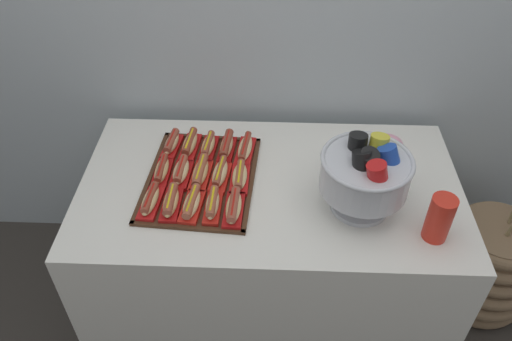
# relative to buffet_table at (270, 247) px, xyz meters

# --- Properties ---
(ground_plane) EXTENTS (10.00, 10.00, 0.00)m
(ground_plane) POSITION_rel_buffet_table_xyz_m (0.00, 0.00, -0.41)
(ground_plane) COLOR #38332D
(buffet_table) EXTENTS (1.45, 0.80, 0.77)m
(buffet_table) POSITION_rel_buffet_table_xyz_m (0.00, 0.00, 0.00)
(buffet_table) COLOR white
(buffet_table) RESTS_ON ground_plane
(floor_vase) EXTENTS (0.46, 0.46, 1.02)m
(floor_vase) POSITION_rel_buffet_table_xyz_m (1.00, 0.09, -0.18)
(floor_vase) COLOR #896B4C
(floor_vase) RESTS_ON ground_plane
(serving_tray) EXTENTS (0.44, 0.55, 0.01)m
(serving_tray) POSITION_rel_buffet_table_xyz_m (-0.26, 0.01, 0.37)
(serving_tray) COLOR #472B19
(serving_tray) RESTS_ON buffet_table
(hot_dog_0) EXTENTS (0.08, 0.17, 0.06)m
(hot_dog_0) POSITION_rel_buffet_table_xyz_m (-0.43, -0.14, 0.40)
(hot_dog_0) COLOR red
(hot_dog_0) RESTS_ON serving_tray
(hot_dog_1) EXTENTS (0.06, 0.17, 0.06)m
(hot_dog_1) POSITION_rel_buffet_table_xyz_m (-0.35, -0.15, 0.40)
(hot_dog_1) COLOR #B21414
(hot_dog_1) RESTS_ON serving_tray
(hot_dog_2) EXTENTS (0.08, 0.17, 0.06)m
(hot_dog_2) POSITION_rel_buffet_table_xyz_m (-0.28, -0.15, 0.40)
(hot_dog_2) COLOR red
(hot_dog_2) RESTS_ON serving_tray
(hot_dog_3) EXTENTS (0.06, 0.16, 0.06)m
(hot_dog_3) POSITION_rel_buffet_table_xyz_m (-0.20, -0.16, 0.40)
(hot_dog_3) COLOR red
(hot_dog_3) RESTS_ON serving_tray
(hot_dog_4) EXTENTS (0.07, 0.18, 0.06)m
(hot_dog_4) POSITION_rel_buffet_table_xyz_m (-0.13, -0.16, 0.40)
(hot_dog_4) COLOR #B21414
(hot_dog_4) RESTS_ON serving_tray
(hot_dog_5) EXTENTS (0.06, 0.17, 0.06)m
(hot_dog_5) POSITION_rel_buffet_table_xyz_m (-0.41, 0.02, 0.40)
(hot_dog_5) COLOR #B21414
(hot_dog_5) RESTS_ON serving_tray
(hot_dog_6) EXTENTS (0.08, 0.16, 0.06)m
(hot_dog_6) POSITION_rel_buffet_table_xyz_m (-0.34, 0.02, 0.40)
(hot_dog_6) COLOR #B21414
(hot_dog_6) RESTS_ON serving_tray
(hot_dog_7) EXTENTS (0.08, 0.18, 0.06)m
(hot_dog_7) POSITION_rel_buffet_table_xyz_m (-0.26, 0.01, 0.40)
(hot_dog_7) COLOR red
(hot_dog_7) RESTS_ON serving_tray
(hot_dog_8) EXTENTS (0.08, 0.18, 0.06)m
(hot_dog_8) POSITION_rel_buffet_table_xyz_m (-0.19, 0.01, 0.40)
(hot_dog_8) COLOR red
(hot_dog_8) RESTS_ON serving_tray
(hot_dog_9) EXTENTS (0.07, 0.16, 0.06)m
(hot_dog_9) POSITION_rel_buffet_table_xyz_m (-0.12, 0.00, 0.40)
(hot_dog_9) COLOR red
(hot_dog_9) RESTS_ON serving_tray
(hot_dog_10) EXTENTS (0.08, 0.16, 0.06)m
(hot_dog_10) POSITION_rel_buffet_table_xyz_m (-0.40, 0.19, 0.40)
(hot_dog_10) COLOR red
(hot_dog_10) RESTS_ON serving_tray
(hot_dog_11) EXTENTS (0.08, 0.18, 0.06)m
(hot_dog_11) POSITION_rel_buffet_table_xyz_m (-0.33, 0.18, 0.40)
(hot_dog_11) COLOR red
(hot_dog_11) RESTS_ON serving_tray
(hot_dog_12) EXTENTS (0.08, 0.17, 0.06)m
(hot_dog_12) POSITION_rel_buffet_table_xyz_m (-0.25, 0.18, 0.40)
(hot_dog_12) COLOR #B21414
(hot_dog_12) RESTS_ON serving_tray
(hot_dog_13) EXTENTS (0.07, 0.17, 0.07)m
(hot_dog_13) POSITION_rel_buffet_table_xyz_m (-0.18, 0.17, 0.41)
(hot_dog_13) COLOR #B21414
(hot_dog_13) RESTS_ON serving_tray
(hot_dog_14) EXTENTS (0.08, 0.18, 0.06)m
(hot_dog_14) POSITION_rel_buffet_table_xyz_m (-0.10, 0.17, 0.40)
(hot_dog_14) COLOR red
(hot_dog_14) RESTS_ON serving_tray
(punch_bowl) EXTENTS (0.32, 0.32, 0.28)m
(punch_bowl) POSITION_rel_buffet_table_xyz_m (0.32, -0.11, 0.53)
(punch_bowl) COLOR silver
(punch_bowl) RESTS_ON buffet_table
(cup_stack) EXTENTS (0.08, 0.08, 0.17)m
(cup_stack) POSITION_rel_buffet_table_xyz_m (0.56, -0.24, 0.45)
(cup_stack) COLOR red
(cup_stack) RESTS_ON buffet_table
(donut) EXTENTS (0.13, 0.13, 0.04)m
(donut) POSITION_rel_buffet_table_xyz_m (0.48, 0.23, 0.39)
(donut) COLOR pink
(donut) RESTS_ON buffet_table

